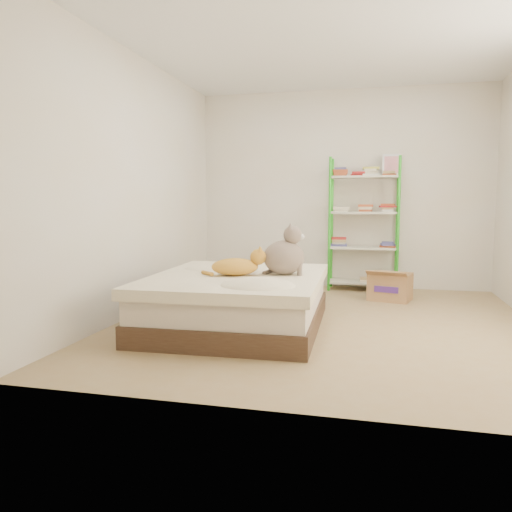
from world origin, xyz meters
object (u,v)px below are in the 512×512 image
(cardboard_box, at_px, (390,286))
(white_bin, at_px, (277,271))
(grey_cat, at_px, (284,250))
(orange_cat, at_px, (235,265))
(bed, at_px, (238,301))
(shelf_unit, at_px, (364,219))

(cardboard_box, bearing_deg, white_bin, 172.76)
(grey_cat, xyz_separation_m, white_bin, (-0.48, 2.10, -0.49))
(orange_cat, relative_size, cardboard_box, 0.92)
(orange_cat, bearing_deg, white_bin, 73.82)
(orange_cat, distance_m, cardboard_box, 2.21)
(bed, xyz_separation_m, orange_cat, (-0.01, -0.06, 0.34))
(grey_cat, relative_size, cardboard_box, 0.84)
(orange_cat, relative_size, grey_cat, 1.09)
(bed, height_order, cardboard_box, bed)
(orange_cat, xyz_separation_m, white_bin, (-0.06, 2.25, -0.37))
(orange_cat, xyz_separation_m, grey_cat, (0.42, 0.16, 0.13))
(bed, height_order, shelf_unit, shelf_unit)
(shelf_unit, bearing_deg, white_bin, -178.43)
(bed, bearing_deg, white_bin, 90.03)
(white_bin, bearing_deg, shelf_unit, 1.57)
(grey_cat, height_order, white_bin, grey_cat)
(bed, relative_size, orange_cat, 3.90)
(grey_cat, distance_m, white_bin, 2.20)
(grey_cat, bearing_deg, orange_cat, 102.05)
(bed, bearing_deg, orange_cat, -98.34)
(bed, distance_m, cardboard_box, 2.12)
(shelf_unit, bearing_deg, orange_cat, -115.17)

